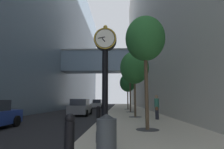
% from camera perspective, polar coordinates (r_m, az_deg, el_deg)
% --- Properties ---
extents(ground_plane, '(110.00, 110.00, 0.00)m').
position_cam_1_polar(ground_plane, '(28.40, -0.73, -11.24)').
color(ground_plane, black).
rests_on(ground_plane, ground).
extents(sidewalk_right, '(5.75, 80.00, 0.14)m').
position_cam_1_polar(sidewalk_right, '(31.38, 4.91, -10.79)').
color(sidewalk_right, '#BCB29E').
rests_on(sidewalk_right, ground).
extents(building_block_left, '(22.98, 80.00, 31.08)m').
position_cam_1_polar(building_block_left, '(36.97, -20.57, 14.56)').
color(building_block_left, slate).
rests_on(building_block_left, ground).
extents(building_block_right, '(9.00, 80.00, 38.58)m').
position_cam_1_polar(building_block_right, '(37.05, 16.80, 20.86)').
color(building_block_right, '#B7B2A8').
rests_on(building_block_right, ground).
extents(street_clock, '(0.84, 0.55, 4.22)m').
position_cam_1_polar(street_clock, '(6.59, -2.19, -0.12)').
color(street_clock, black).
rests_on(street_clock, sidewalk_right).
extents(bollard_nearest, '(0.25, 0.25, 1.08)m').
position_cam_1_polar(bollard_nearest, '(4.67, -13.25, -18.10)').
color(bollard_nearest, black).
rests_on(bollard_nearest, sidewalk_right).
extents(bollard_third, '(0.25, 0.25, 1.08)m').
position_cam_1_polar(bollard_third, '(10.56, -4.30, -12.61)').
color(bollard_third, black).
rests_on(bollard_third, sidewalk_right).
extents(bollard_fourth, '(0.25, 0.25, 1.08)m').
position_cam_1_polar(bollard_fourth, '(13.55, -2.80, -11.63)').
color(bollard_fourth, black).
rests_on(bollard_fourth, sidewalk_right).
extents(street_tree_near, '(2.00, 2.00, 5.67)m').
position_cam_1_polar(street_tree_near, '(9.58, 10.35, 10.80)').
color(street_tree_near, '#333335').
rests_on(street_tree_near, sidewalk_right).
extents(street_tree_mid_near, '(2.49, 2.49, 5.67)m').
position_cam_1_polar(street_tree_mid_near, '(15.96, 7.07, 2.12)').
color(street_tree_mid_near, '#333335').
rests_on(street_tree_mid_near, sidewalk_right).
extents(street_tree_mid_far, '(2.26, 2.26, 6.47)m').
position_cam_1_polar(street_tree_mid_far, '(22.69, 5.66, 1.36)').
color(street_tree_mid_far, '#333335').
rests_on(street_tree_mid_far, sidewalk_right).
extents(street_tree_far, '(2.52, 2.52, 5.64)m').
position_cam_1_polar(street_tree_far, '(29.19, 4.94, -2.65)').
color(street_tree_far, '#333335').
rests_on(street_tree_far, sidewalk_right).
extents(trash_bin, '(0.53, 0.53, 1.05)m').
position_cam_1_polar(trash_bin, '(4.89, -1.75, -18.17)').
color(trash_bin, '#383D42').
rests_on(trash_bin, sidewalk_right).
extents(pedestrian_walking, '(0.40, 0.50, 1.79)m').
position_cam_1_polar(pedestrian_walking, '(14.07, 13.89, -9.69)').
color(pedestrian_walking, '#23232D').
rests_on(pedestrian_walking, sidewalk_right).
extents(car_white_near, '(2.14, 4.65, 1.71)m').
position_cam_1_polar(car_white_near, '(36.89, -4.51, -9.22)').
color(car_white_near, silver).
rests_on(car_white_near, ground).
extents(car_grey_far, '(2.06, 4.33, 1.67)m').
position_cam_1_polar(car_grey_far, '(19.34, -9.92, -10.16)').
color(car_grey_far, slate).
rests_on(car_grey_far, ground).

